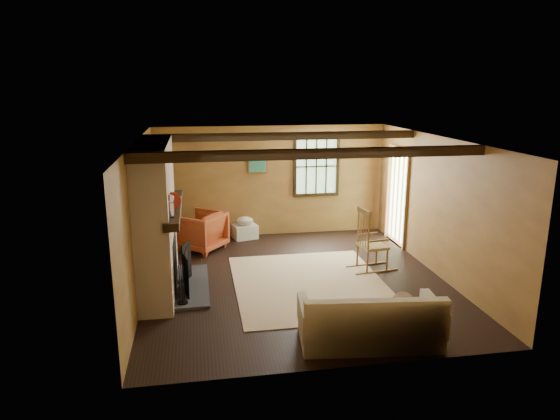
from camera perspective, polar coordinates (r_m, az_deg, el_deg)
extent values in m
plane|color=black|center=(8.61, 1.79, -8.02)|extent=(5.50, 5.50, 0.00)
cube|color=#A3753A|center=(10.87, -1.01, 3.31)|extent=(5.00, 0.02, 2.40)
cube|color=#A3753A|center=(5.69, 7.37, -7.10)|extent=(5.00, 0.02, 2.40)
cube|color=#A3753A|center=(8.13, -15.70, -0.99)|extent=(0.02, 5.50, 2.40)
cube|color=#A3753A|center=(9.05, 17.56, 0.41)|extent=(0.02, 5.50, 2.40)
cube|color=white|center=(8.02, 1.92, 8.07)|extent=(5.00, 5.50, 0.02)
cube|color=black|center=(6.86, 3.92, 6.42)|extent=(5.00, 0.12, 0.14)
cube|color=black|center=(9.20, 0.42, 8.43)|extent=(5.00, 0.12, 0.14)
cube|color=black|center=(10.98, 4.19, 4.97)|extent=(1.02, 0.06, 1.32)
cube|color=#ACDBA8|center=(11.01, 4.15, 5.00)|extent=(0.90, 0.01, 1.20)
cube|color=black|center=(10.99, 4.17, 4.98)|extent=(0.90, 0.03, 0.02)
cube|color=brown|center=(10.58, 13.21, 1.52)|extent=(0.06, 1.00, 2.06)
cube|color=#ACDBA8|center=(10.59, 13.36, 1.53)|extent=(0.01, 0.80, 1.85)
cube|color=brown|center=(10.74, -2.59, 5.32)|extent=(0.42, 0.03, 0.42)
cube|color=#257071|center=(10.72, -2.58, 5.31)|extent=(0.36, 0.01, 0.36)
cube|color=#9A513B|center=(8.10, -13.95, -0.92)|extent=(0.50, 2.20, 2.40)
cube|color=black|center=(8.32, -13.16, -5.89)|extent=(0.38, 1.00, 0.85)
cube|color=#343539|center=(8.45, -10.06, -8.49)|extent=(0.55, 1.80, 0.05)
cube|color=black|center=(8.05, -12.03, 0.19)|extent=(0.22, 2.30, 0.12)
cube|color=black|center=(7.91, -10.69, -7.43)|extent=(0.09, 0.32, 0.64)
cube|color=black|center=(8.22, -10.65, -6.58)|extent=(0.05, 0.32, 0.64)
cube|color=black|center=(8.53, -10.62, -5.80)|extent=(0.15, 0.30, 0.64)
cylinder|color=black|center=(7.78, -11.06, -10.34)|extent=(0.15, 0.15, 0.02)
cylinder|color=black|center=(7.63, -11.39, -8.36)|extent=(0.01, 0.01, 0.63)
cylinder|color=black|center=(7.66, -11.16, -8.27)|extent=(0.01, 0.01, 0.63)
cylinder|color=black|center=(7.68, -10.94, -8.18)|extent=(0.01, 0.01, 0.63)
cylinder|color=white|center=(7.24, -12.40, 0.00)|extent=(0.10, 0.10, 0.22)
sphere|color=white|center=(7.20, -12.47, 1.30)|extent=(0.12, 0.12, 0.12)
cylinder|color=#A22112|center=(7.68, -12.27, 1.02)|extent=(0.27, 0.09, 0.27)
cube|color=black|center=(8.12, -12.11, 1.15)|extent=(0.23, 0.18, 0.11)
cylinder|color=black|center=(8.46, -12.02, 1.63)|extent=(0.08, 0.08, 0.10)
cylinder|color=black|center=(8.61, -11.98, 1.75)|extent=(0.06, 0.06, 0.07)
cube|color=#D7B68F|center=(8.47, 3.40, -8.41)|extent=(2.50, 3.00, 0.01)
cube|color=#A28C4F|center=(9.11, 10.53, -4.06)|extent=(0.51, 0.53, 0.05)
cube|color=brown|center=(8.83, 9.61, -0.17)|extent=(0.12, 0.45, 0.08)
cylinder|color=brown|center=(9.11, 12.14, -5.56)|extent=(0.04, 0.04, 0.43)
cylinder|color=brown|center=(9.43, 10.96, -4.82)|extent=(0.04, 0.04, 0.43)
cylinder|color=brown|center=(8.92, 9.96, -5.87)|extent=(0.04, 0.04, 0.43)
cylinder|color=brown|center=(9.25, 8.83, -5.10)|extent=(0.04, 0.04, 0.43)
cylinder|color=brown|center=(8.75, 10.12, -2.45)|extent=(0.04, 0.04, 0.73)
cylinder|color=brown|center=(9.08, 8.96, -1.79)|extent=(0.04, 0.04, 0.73)
cylinder|color=brown|center=(8.84, 9.82, -2.40)|extent=(0.02, 0.02, 0.60)
cylinder|color=brown|center=(8.92, 9.53, -2.23)|extent=(0.02, 0.02, 0.60)
cylinder|color=brown|center=(9.00, 9.24, -2.07)|extent=(0.02, 0.02, 0.60)
cube|color=brown|center=(8.88, 11.24, -3.45)|extent=(0.41, 0.10, 0.03)
cube|color=brown|center=(9.24, 9.95, -2.69)|extent=(0.41, 0.10, 0.03)
cube|color=brown|center=(9.09, 11.00, -6.96)|extent=(0.83, 0.16, 0.03)
cube|color=brown|center=(9.41, 9.85, -6.17)|extent=(0.83, 0.16, 0.03)
cube|color=beige|center=(6.73, 10.14, -13.09)|extent=(1.85, 0.99, 0.39)
cube|color=beige|center=(6.31, 10.96, -12.11)|extent=(1.77, 0.33, 0.49)
cube|color=beige|center=(6.51, 2.82, -12.08)|extent=(0.21, 0.81, 0.35)
cube|color=beige|center=(6.89, 17.17, -11.23)|extent=(0.21, 0.81, 0.35)
ellipsoid|color=beige|center=(6.79, 13.77, -10.29)|extent=(0.33, 0.15, 0.32)
cylinder|color=brown|center=(10.73, -12.07, -3.46)|extent=(0.39, 0.12, 0.12)
cylinder|color=brown|center=(10.72, -11.40, -3.43)|extent=(0.39, 0.12, 0.12)
cylinder|color=brown|center=(10.72, -10.73, -3.41)|extent=(0.39, 0.12, 0.12)
cylinder|color=brown|center=(10.70, -12.10, -2.87)|extent=(0.39, 0.12, 0.12)
cylinder|color=brown|center=(10.69, -11.43, -2.84)|extent=(0.39, 0.12, 0.12)
cylinder|color=brown|center=(10.69, -10.76, -2.81)|extent=(0.39, 0.12, 0.12)
cube|color=white|center=(10.84, -4.03, -2.48)|extent=(0.58, 0.49, 0.30)
ellipsoid|color=beige|center=(10.77, -4.05, -1.24)|extent=(0.39, 0.33, 0.18)
imported|color=#BF6026|center=(10.15, -9.07, -2.38)|extent=(1.18, 1.18, 0.77)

